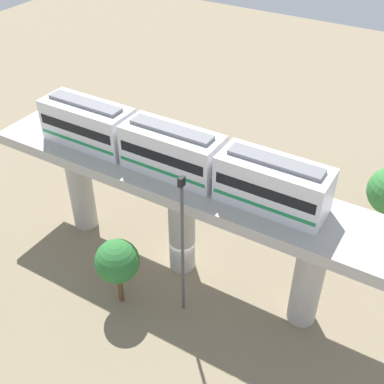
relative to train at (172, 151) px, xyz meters
The scene contains 7 objects.
ground_plane 9.96m from the train, 90.00° to the left, with size 120.00×120.00×0.00m, color #84755B.
viaduct 3.70m from the train, 90.00° to the left, with size 5.20×28.85×8.40m.
train is the anchor object (origin of this frame).
parked_car_blue 14.46m from the train, behind, with size 2.59×4.47×1.76m.
parked_car_silver 11.87m from the train, 159.87° to the right, with size 1.84×4.22×1.76m.
tree_near_viaduct 8.05m from the train, 13.51° to the right, with size 2.97×2.97×5.28m.
signal_post 5.91m from the train, 39.88° to the left, with size 0.44×0.28×11.00m.
Camera 1 is at (22.12, 14.04, 26.77)m, focal length 46.00 mm.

